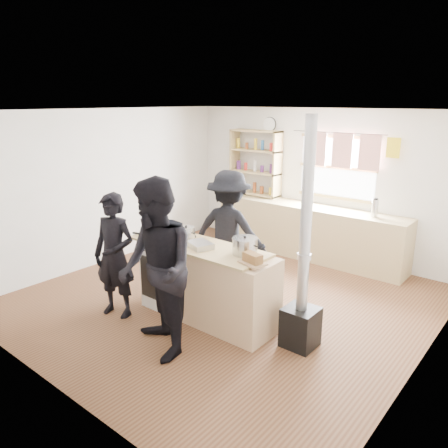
# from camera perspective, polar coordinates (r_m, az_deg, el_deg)

# --- Properties ---
(ground) EXTENTS (5.00, 5.00, 0.01)m
(ground) POSITION_cam_1_polar(r_m,az_deg,el_deg) (6.06, 0.26, -9.81)
(ground) COLOR brown
(ground) RESTS_ON ground
(back_counter) EXTENTS (3.40, 0.55, 0.90)m
(back_counter) POSITION_cam_1_polar(r_m,az_deg,el_deg) (7.64, 10.80, -0.92)
(back_counter) COLOR tan
(back_counter) RESTS_ON ground
(shelving_unit) EXTENTS (1.00, 0.28, 1.20)m
(shelving_unit) POSITION_cam_1_polar(r_m,az_deg,el_deg) (8.13, 4.10, 8.01)
(shelving_unit) COLOR tan
(shelving_unit) RESTS_ON back_counter
(thermos) EXTENTS (0.10, 0.10, 0.27)m
(thermos) POSITION_cam_1_polar(r_m,az_deg,el_deg) (7.05, 19.10, 1.98)
(thermos) COLOR silver
(thermos) RESTS_ON back_counter
(cooking_island) EXTENTS (1.97, 0.64, 0.93)m
(cooking_island) POSITION_cam_1_polar(r_m,az_deg,el_deg) (5.40, -2.23, -7.69)
(cooking_island) COLOR white
(cooking_island) RESTS_ON ground
(skillet_greens) EXTENTS (0.33, 0.33, 0.05)m
(skillet_greens) POSITION_cam_1_polar(r_m,az_deg,el_deg) (5.64, -9.21, -1.48)
(skillet_greens) COLOR black
(skillet_greens) RESTS_ON cooking_island
(roast_tray) EXTENTS (0.37, 0.32, 0.07)m
(roast_tray) POSITION_cam_1_polar(r_m,az_deg,el_deg) (5.21, -3.17, -2.69)
(roast_tray) COLOR silver
(roast_tray) RESTS_ON cooking_island
(stockpot_stove) EXTENTS (0.22, 0.22, 0.18)m
(stockpot_stove) POSITION_cam_1_polar(r_m,az_deg,el_deg) (5.51, -4.96, -1.19)
(stockpot_stove) COLOR silver
(stockpot_stove) RESTS_ON cooking_island
(stockpot_counter) EXTENTS (0.29, 0.29, 0.22)m
(stockpot_counter) POSITION_cam_1_polar(r_m,az_deg,el_deg) (4.96, 2.74, -2.88)
(stockpot_counter) COLOR #B1B1B3
(stockpot_counter) RESTS_ON cooking_island
(bread_board) EXTENTS (0.32, 0.26, 0.12)m
(bread_board) POSITION_cam_1_polar(r_m,az_deg,el_deg) (4.69, 3.75, -4.64)
(bread_board) COLOR tan
(bread_board) RESTS_ON cooking_island
(flue_heater) EXTENTS (0.35, 0.35, 2.50)m
(flue_heater) POSITION_cam_1_polar(r_m,az_deg,el_deg) (4.80, 10.19, -8.54)
(flue_heater) COLOR black
(flue_heater) RESTS_ON ground
(person_near_left) EXTENTS (0.65, 0.51, 1.56)m
(person_near_left) POSITION_cam_1_polar(r_m,az_deg,el_deg) (5.54, -14.11, -4.04)
(person_near_left) COLOR black
(person_near_left) RESTS_ON ground
(person_near_right) EXTENTS (1.15, 1.06, 1.90)m
(person_near_right) POSITION_cam_1_polar(r_m,az_deg,el_deg) (4.54, -8.85, -5.94)
(person_near_right) COLOR black
(person_near_right) RESTS_ON ground
(person_far) EXTENTS (1.22, 0.88, 1.71)m
(person_far) POSITION_cam_1_polar(r_m,az_deg,el_deg) (6.10, 0.66, -0.94)
(person_far) COLOR black
(person_far) RESTS_ON ground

